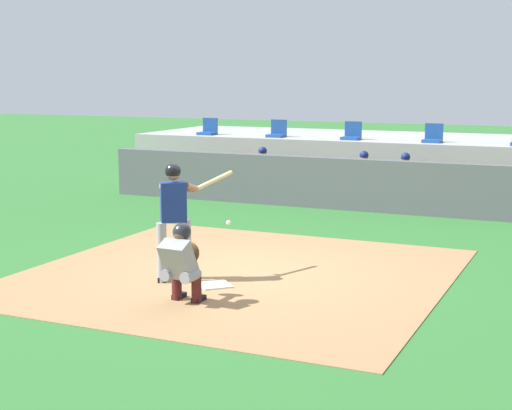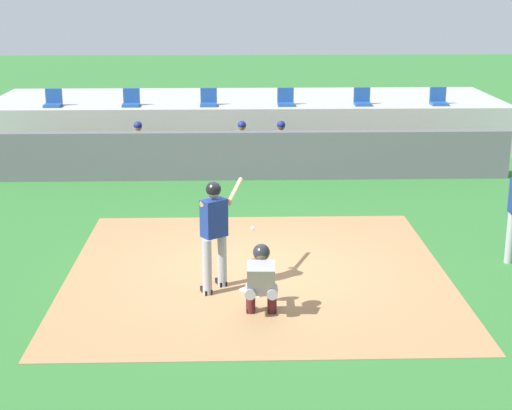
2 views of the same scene
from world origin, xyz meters
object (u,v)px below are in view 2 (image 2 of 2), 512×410
(batter_at_plate, at_px, (215,229))
(dugout_player_1, at_px, (242,146))
(home_plate, at_px, (259,289))
(stadium_seat_1, at_px, (131,101))
(stadium_seat_4, at_px, (362,100))
(stadium_seat_5, at_px, (439,100))
(stadium_seat_2, at_px, (209,101))
(stadium_seat_3, at_px, (286,101))
(dugout_player_0, at_px, (138,146))
(stadium_seat_0, at_px, (53,102))
(dugout_player_2, at_px, (281,145))
(catcher_crouched, at_px, (261,277))

(batter_at_plate, xyz_separation_m, dugout_player_1, (0.51, 8.08, -0.36))
(home_plate, xyz_separation_m, stadium_seat_1, (-3.25, 10.18, 1.51))
(stadium_seat_4, bearing_deg, stadium_seat_5, 0.00)
(dugout_player_1, xyz_separation_m, stadium_seat_2, (-0.91, 2.03, 0.86))
(stadium_seat_2, distance_m, stadium_seat_5, 6.50)
(home_plate, height_order, batter_at_plate, batter_at_plate)
(dugout_player_1, bearing_deg, stadium_seat_4, 30.73)
(stadium_seat_3, bearing_deg, stadium_seat_2, 180.00)
(dugout_player_0, xyz_separation_m, dugout_player_1, (2.68, 0.00, 0.00))
(stadium_seat_5, bearing_deg, dugout_player_0, -166.18)
(batter_at_plate, bearing_deg, stadium_seat_3, 80.07)
(stadium_seat_0, bearing_deg, stadium_seat_1, 0.00)
(batter_at_plate, height_order, stadium_seat_1, stadium_seat_1)
(stadium_seat_2, distance_m, stadium_seat_4, 4.33)
(home_plate, bearing_deg, stadium_seat_1, 107.71)
(dugout_player_0, distance_m, stadium_seat_0, 3.38)
(batter_at_plate, relative_size, dugout_player_1, 1.39)
(stadium_seat_1, bearing_deg, batter_at_plate, -75.79)
(dugout_player_1, distance_m, stadium_seat_1, 3.79)
(batter_at_plate, bearing_deg, dugout_player_2, 79.28)
(catcher_crouched, distance_m, dugout_player_1, 9.11)
(dugout_player_2, relative_size, stadium_seat_2, 2.71)
(stadium_seat_3, xyz_separation_m, stadium_seat_4, (2.17, 0.00, 0.00))
(dugout_player_2, xyz_separation_m, stadium_seat_4, (2.41, 2.03, 0.86))
(dugout_player_1, xyz_separation_m, stadium_seat_0, (-5.24, 2.03, 0.86))
(stadium_seat_1, distance_m, stadium_seat_2, 2.17)
(batter_at_plate, distance_m, dugout_player_2, 8.24)
(catcher_crouched, relative_size, stadium_seat_4, 4.12)
(stadium_seat_0, bearing_deg, dugout_player_1, -21.21)
(home_plate, relative_size, stadium_seat_1, 0.92)
(home_plate, xyz_separation_m, dugout_player_0, (-2.85, 8.14, 0.65))
(home_plate, bearing_deg, stadium_seat_0, 118.02)
(catcher_crouched, bearing_deg, batter_at_plate, 123.99)
(dugout_player_1, relative_size, stadium_seat_2, 2.71)
(dugout_player_2, bearing_deg, home_plate, -95.91)
(batter_at_plate, bearing_deg, stadium_seat_0, 115.05)
(catcher_crouched, distance_m, dugout_player_0, 9.54)
(home_plate, xyz_separation_m, stadium_seat_3, (1.08, 10.18, 1.51))
(batter_at_plate, xyz_separation_m, stadium_seat_3, (1.77, 10.12, 0.50))
(batter_at_plate, xyz_separation_m, stadium_seat_0, (-4.73, 10.12, 0.50))
(dugout_player_2, height_order, stadium_seat_5, stadium_seat_5)
(batter_at_plate, bearing_deg, stadium_seat_2, 92.24)
(dugout_player_0, relative_size, stadium_seat_5, 2.71)
(stadium_seat_4, distance_m, stadium_seat_5, 2.17)
(dugout_player_0, height_order, stadium_seat_4, stadium_seat_4)
(home_plate, bearing_deg, batter_at_plate, 175.01)
(catcher_crouched, relative_size, stadium_seat_2, 4.12)
(batter_at_plate, relative_size, stadium_seat_2, 3.76)
(dugout_player_2, relative_size, stadium_seat_5, 2.71)
(stadium_seat_0, bearing_deg, dugout_player_2, -18.01)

